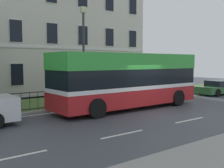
% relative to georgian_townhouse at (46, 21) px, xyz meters
% --- Properties ---
extents(ground_plane, '(60.00, 56.00, 0.18)m').
position_rel_georgian_townhouse_xyz_m(ground_plane, '(-0.01, -13.04, -6.34)').
color(ground_plane, '#3E424A').
extents(georgian_townhouse, '(16.54, 8.46, 12.33)m').
position_rel_georgian_townhouse_xyz_m(georgian_townhouse, '(0.00, 0.00, 0.00)').
color(georgian_townhouse, silver).
rests_on(georgian_townhouse, ground_plane).
extents(iron_verge_railing, '(13.13, 0.04, 0.97)m').
position_rel_georgian_townhouse_xyz_m(iron_verge_railing, '(-0.00, -9.54, -5.70)').
color(iron_verge_railing, black).
rests_on(iron_verge_railing, ground_plane).
extents(single_decker_bus, '(9.23, 2.74, 3.13)m').
position_rel_georgian_townhouse_xyz_m(single_decker_bus, '(-0.18, -11.60, -4.68)').
color(single_decker_bus, '#AF1E21').
rests_on(single_decker_bus, ground_plane).
extents(parked_hatchback_01, '(4.48, 2.16, 1.15)m').
position_rel_georgian_townhouse_xyz_m(parked_hatchback_01, '(10.28, -11.11, -5.76)').
color(parked_hatchback_01, '#306533').
rests_on(parked_hatchback_01, ground_plane).
extents(street_lamp_post, '(0.36, 0.24, 5.93)m').
position_rel_georgian_townhouse_xyz_m(street_lamp_post, '(-1.38, -8.72, -2.76)').
color(street_lamp_post, '#333338').
rests_on(street_lamp_post, ground_plane).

